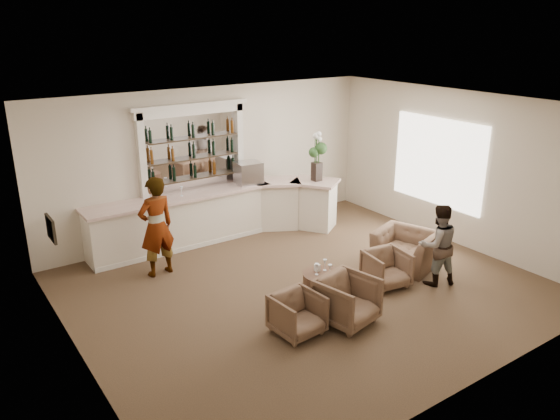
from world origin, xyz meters
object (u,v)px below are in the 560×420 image
object	(u,v)px
armchair_left	(297,314)
flower_vase	(317,153)
cocktail_table	(323,287)
sommelier	(156,227)
bar_counter	(219,215)
armchair_far	(405,249)
armchair_center	(347,300)
espresso_machine	(248,173)
guest	(438,245)
armchair_right	(387,269)

from	to	relation	value
armchair_left	flower_vase	distance (m)	4.91
cocktail_table	sommelier	world-z (taller)	sommelier
bar_counter	sommelier	world-z (taller)	sommelier
sommelier	armchair_left	bearing A→B (deg)	99.19
sommelier	armchair_far	size ratio (longest dim) A/B	1.72
armchair_center	espresso_machine	size ratio (longest dim) A/B	1.54
guest	flower_vase	bearing A→B (deg)	-70.69
armchair_right	espresso_machine	bearing A→B (deg)	107.72
cocktail_table	armchair_right	world-z (taller)	armchair_right
sommelier	armchair_center	world-z (taller)	sommelier
sommelier	armchair_right	size ratio (longest dim) A/B	2.64
sommelier	flower_vase	world-z (taller)	flower_vase
bar_counter	cocktail_table	distance (m)	3.52
armchair_center	flower_vase	xyz separation A→B (m)	(2.26, 3.69, 1.39)
cocktail_table	armchair_left	world-z (taller)	armchair_left
bar_counter	guest	world-z (taller)	guest
armchair_right	guest	bearing A→B (deg)	-20.61
armchair_left	flower_vase	world-z (taller)	flower_vase
sommelier	guest	size ratio (longest dim) A/B	1.26
armchair_right	espresso_machine	size ratio (longest dim) A/B	1.32
armchair_center	espresso_machine	world-z (taller)	espresso_machine
guest	armchair_center	xyz separation A→B (m)	(-2.27, -0.12, -0.38)
cocktail_table	armchair_center	xyz separation A→B (m)	(-0.16, -0.81, 0.14)
armchair_center	armchair_right	xyz separation A→B (m)	(1.46, 0.58, -0.06)
armchair_left	cocktail_table	bearing A→B (deg)	27.68
cocktail_table	armchair_left	xyz separation A→B (m)	(-1.01, -0.63, 0.08)
bar_counter	guest	xyz separation A→B (m)	(2.24, -4.20, 0.20)
sommelier	armchair_center	bearing A→B (deg)	110.75
guest	sommelier	bearing A→B (deg)	-19.76
armchair_center	bar_counter	bearing A→B (deg)	77.79
cocktail_table	sommelier	xyz separation A→B (m)	(-1.94, 2.59, 0.72)
espresso_machine	guest	bearing A→B (deg)	-66.76
armchair_right	flower_vase	size ratio (longest dim) A/B	0.65
sommelier	armchair_center	size ratio (longest dim) A/B	2.26
sommelier	armchair_left	world-z (taller)	sommelier
armchair_left	armchair_right	bearing A→B (deg)	5.46
bar_counter	armchair_left	xyz separation A→B (m)	(-0.88, -4.13, -0.24)
espresso_machine	armchair_far	bearing A→B (deg)	-61.45
armchair_far	flower_vase	world-z (taller)	flower_vase
bar_counter	flower_vase	xyz separation A→B (m)	(2.24, -0.63, 1.21)
bar_counter	sommelier	xyz separation A→B (m)	(-1.81, -0.92, 0.40)
sommelier	flower_vase	distance (m)	4.13
cocktail_table	bar_counter	bearing A→B (deg)	92.15
armchair_right	flower_vase	distance (m)	3.53
armchair_far	sommelier	bearing A→B (deg)	-139.99
sommelier	espresso_machine	distance (m)	2.85
sommelier	armchair_left	size ratio (longest dim) A/B	2.68
armchair_right	bar_counter	bearing A→B (deg)	119.71
armchair_right	armchair_far	bearing A→B (deg)	31.67
cocktail_table	armchair_far	size ratio (longest dim) A/B	0.62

